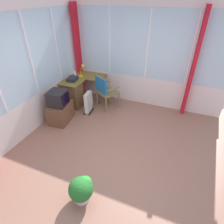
{
  "coord_description": "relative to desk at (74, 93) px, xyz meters",
  "views": [
    {
      "loc": [
        -2.43,
        -0.93,
        2.77
      ],
      "look_at": [
        0.64,
        0.31,
        0.58
      ],
      "focal_mm": 29.08,
      "sensor_mm": 36.0,
      "label": 1
    }
  ],
  "objects": [
    {
      "name": "ground",
      "position": [
        -1.39,
        -1.77,
        -0.43
      ],
      "size": [
        5.51,
        5.17,
        0.06
      ],
      "primitive_type": "cube",
      "color": "#8D6150"
    },
    {
      "name": "north_window_panel",
      "position": [
        -1.39,
        0.34,
        0.94
      ],
      "size": [
        4.51,
        0.07,
        2.68
      ],
      "color": "silver",
      "rests_on": "ground"
    },
    {
      "name": "east_window_panel",
      "position": [
        0.9,
        -1.77,
        0.94
      ],
      "size": [
        0.07,
        4.17,
        2.68
      ],
      "color": "silver",
      "rests_on": "ground"
    },
    {
      "name": "curtain_corner",
      "position": [
        0.77,
        0.21,
        0.89
      ],
      "size": [
        0.28,
        0.07,
        2.58
      ],
      "primitive_type": "cube",
      "rotation": [
        0.0,
        0.0,
        0.0
      ],
      "color": "red",
      "rests_on": "ground"
    },
    {
      "name": "curtain_east_far",
      "position": [
        0.82,
        -2.92,
        0.89
      ],
      "size": [
        0.29,
        0.11,
        2.58
      ],
      "primitive_type": "cube",
      "rotation": [
        0.0,
        0.0,
        0.13
      ],
      "color": "red",
      "rests_on": "ground"
    },
    {
      "name": "desk",
      "position": [
        0.0,
        0.0,
        0.0
      ],
      "size": [
        1.13,
        0.94,
        0.74
      ],
      "color": "brown",
      "rests_on": "ground"
    },
    {
      "name": "desk_lamp",
      "position": [
        0.5,
        -0.06,
        0.56
      ],
      "size": [
        0.23,
        0.2,
        0.34
      ],
      "color": "yellow",
      "rests_on": "desk"
    },
    {
      "name": "tv_remote",
      "position": [
        0.55,
        -0.5,
        0.35
      ],
      "size": [
        0.06,
        0.15,
        0.02
      ],
      "primitive_type": "cube",
      "rotation": [
        0.0,
        0.0,
        -0.1
      ],
      "color": "black",
      "rests_on": "desk"
    },
    {
      "name": "spray_bottle",
      "position": [
        0.26,
        0.06,
        0.45
      ],
      "size": [
        0.06,
        0.06,
        0.22
      ],
      "color": "silver",
      "rests_on": "desk"
    },
    {
      "name": "paper_tray",
      "position": [
        0.07,
        0.04,
        0.39
      ],
      "size": [
        0.33,
        0.27,
        0.09
      ],
      "primitive_type": "cube",
      "rotation": [
        0.0,
        0.0,
        0.15
      ],
      "color": "#212331",
      "rests_on": "desk"
    },
    {
      "name": "wooden_armchair",
      "position": [
        0.19,
        -0.84,
        0.2
      ],
      "size": [
        0.66,
        0.66,
        0.95
      ],
      "color": "olive",
      "rests_on": "ground"
    },
    {
      "name": "tv_on_stand",
      "position": [
        -0.78,
        -0.07,
        -0.03
      ],
      "size": [
        0.69,
        0.52,
        0.84
      ],
      "color": "brown",
      "rests_on": "ground"
    },
    {
      "name": "space_heater",
      "position": [
        -0.14,
        -0.53,
        -0.11
      ],
      "size": [
        0.4,
        0.21,
        0.59
      ],
      "color": "silver",
      "rests_on": "ground"
    },
    {
      "name": "potted_plant",
      "position": [
        -2.45,
        -1.64,
        -0.15
      ],
      "size": [
        0.38,
        0.38,
        0.45
      ],
      "color": "silver",
      "rests_on": "ground"
    }
  ]
}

